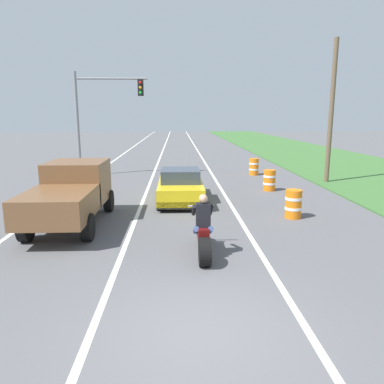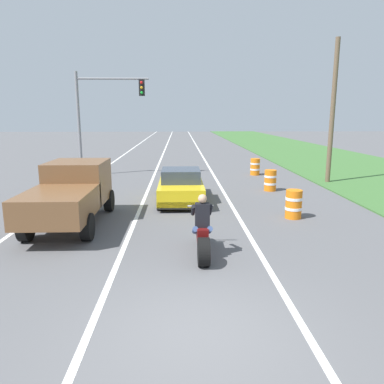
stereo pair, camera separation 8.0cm
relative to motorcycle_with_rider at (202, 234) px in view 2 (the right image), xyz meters
name	(u,v)px [view 2 (the right image)]	position (x,y,z in m)	size (l,w,h in m)	color
ground_plane	(197,333)	(-0.29, -3.36, -0.59)	(160.00, 160.00, 0.00)	#565659
lane_stripe_left_solid	(105,168)	(-5.69, 16.64, -0.59)	(0.14, 120.00, 0.01)	white
lane_stripe_right_solid	(209,167)	(1.51, 16.64, -0.59)	(0.14, 120.00, 0.01)	white
lane_stripe_centre_dashed	(157,167)	(-2.09, 16.64, -0.59)	(0.14, 120.00, 0.01)	white
grass_verge_right	(351,166)	(11.63, 16.64, -0.56)	(10.00, 120.00, 0.06)	#3D6B33
motorcycle_with_rider	(202,234)	(0.00, 0.00, 0.00)	(0.70, 2.21, 1.62)	black
sports_car_yellow	(181,186)	(-0.51, 6.31, 0.04)	(1.84, 4.30, 1.37)	yellow
pickup_truck_left_lane_brown	(71,192)	(-4.08, 2.98, 0.51)	(2.02, 4.80, 1.98)	brown
traffic_light_mast_near	(100,108)	(-5.14, 13.19, 3.38)	(4.20, 0.34, 6.00)	gray
utility_pole_roadside	(333,113)	(7.36, 10.31, 3.08)	(0.24, 0.24, 7.35)	brown
construction_barrel_nearest	(294,204)	(3.41, 3.49, -0.09)	(0.58, 0.58, 1.00)	orange
construction_barrel_mid	(270,180)	(3.77, 8.29, -0.09)	(0.58, 0.58, 1.00)	orange
construction_barrel_far	(255,167)	(4.01, 13.08, -0.09)	(0.58, 0.58, 1.00)	orange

